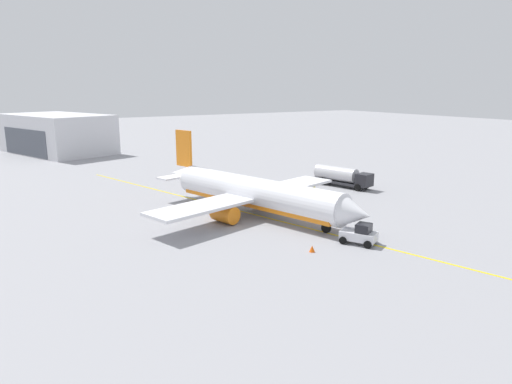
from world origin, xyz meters
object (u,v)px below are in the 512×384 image
object	(u,v)px
airplane	(253,193)
pushback_tug	(360,234)
fuel_tanker	(341,176)
refueling_worker	(313,188)
safety_cone_nose	(312,249)

from	to	relation	value
airplane	pushback_tug	distance (m)	15.94
fuel_tanker	refueling_worker	bearing A→B (deg)	-77.88
refueling_worker	safety_cone_nose	world-z (taller)	refueling_worker
fuel_tanker	refueling_worker	distance (m)	7.28
refueling_worker	airplane	bearing A→B (deg)	-69.05
pushback_tug	safety_cone_nose	distance (m)	5.79
fuel_tanker	refueling_worker	size ratio (longest dim) A/B	6.49
refueling_worker	pushback_tug	bearing A→B (deg)	-27.28
refueling_worker	fuel_tanker	bearing A→B (deg)	102.12
fuel_tanker	safety_cone_nose	xyz separation A→B (m)	(21.73, -23.55, -1.40)
fuel_tanker	safety_cone_nose	distance (m)	32.08
pushback_tug	refueling_worker	distance (m)	23.51
pushback_tug	safety_cone_nose	world-z (taller)	pushback_tug
fuel_tanker	pushback_tug	xyz separation A→B (m)	(22.41, -17.84, -0.72)
airplane	fuel_tanker	bearing A→B (deg)	108.10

